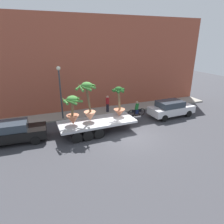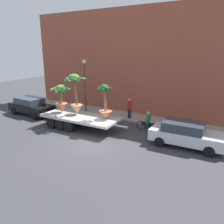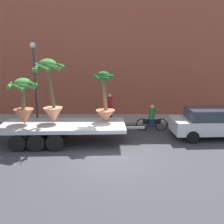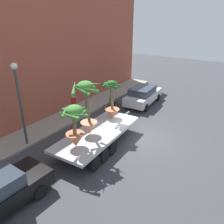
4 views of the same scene
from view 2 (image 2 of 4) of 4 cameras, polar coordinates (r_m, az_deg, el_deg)
The scene contains 12 objects.
ground_plane at distance 15.17m, azimuth -5.03°, elevation -7.50°, with size 60.00×60.00×0.00m, color #38383D.
sidewalk at distance 20.07m, azimuth 5.27°, elevation -1.32°, with size 24.00×2.20×0.15m, color gray.
building_facade at distance 20.74m, azimuth 7.72°, elevation 12.25°, with size 24.00×1.20×9.43m, color #9E4C38.
flatbed_trailer at distance 17.64m, azimuth -8.71°, elevation -1.53°, with size 7.15×2.63×0.98m.
potted_palm_rear at distance 16.24m, azimuth -1.77°, elevation 1.85°, with size 1.26×1.22×2.56m.
potted_palm_middle at distance 18.36m, azimuth -12.75°, elevation 3.32°, with size 1.62×1.61×2.27m.
potted_palm_front at distance 17.58m, azimuth -9.28°, elevation 4.37°, with size 1.58×1.66×3.16m.
cyclist at distance 16.97m, azimuth 9.08°, elevation -2.63°, with size 1.84×0.35×1.54m.
parked_car at distance 14.92m, azimuth 18.16°, elevation -5.27°, with size 4.54×2.10×1.58m.
trailing_car at distance 22.15m, azimuth -19.86°, elevation 1.47°, with size 4.66×2.06×1.58m.
pedestrian_near_gate at distance 19.34m, azimuth 4.45°, elevation 1.02°, with size 0.36×0.36×1.71m.
street_lamp at distance 21.11m, azimuth -6.91°, elevation 8.29°, with size 0.36×0.36×4.83m.
Camera 2 is at (8.30, -11.16, 6.06)m, focal length 36.08 mm.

